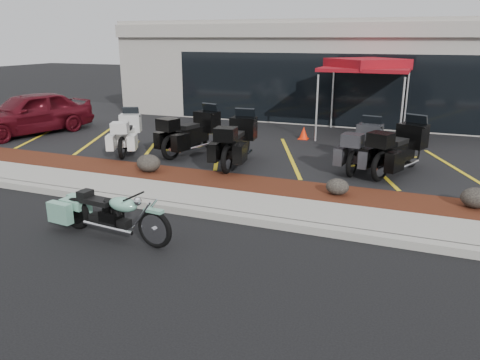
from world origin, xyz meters
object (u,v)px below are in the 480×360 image
at_px(touring_white, 132,127).
at_px(parked_car, 29,113).
at_px(popup_canopy, 366,66).
at_px(hero_cruiser, 154,223).
at_px(traffic_cone, 304,133).

height_order(touring_white, parked_car, parked_car).
relative_size(parked_car, popup_canopy, 1.17).
relative_size(hero_cruiser, touring_white, 1.20).
height_order(touring_white, popup_canopy, popup_canopy).
bearing_deg(popup_canopy, hero_cruiser, -77.07).
height_order(parked_car, traffic_cone, parked_car).
bearing_deg(touring_white, parked_car, 61.15).
distance_m(touring_white, parked_car, 4.40).
relative_size(hero_cruiser, traffic_cone, 6.13).
distance_m(touring_white, traffic_cone, 5.49).
distance_m(touring_white, popup_canopy, 7.71).
xyz_separation_m(hero_cruiser, traffic_cone, (0.29, 8.71, -0.09)).
height_order(hero_cruiser, popup_canopy, popup_canopy).
xyz_separation_m(traffic_cone, popup_canopy, (1.70, 1.13, 2.11)).
bearing_deg(touring_white, traffic_cone, -80.14).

